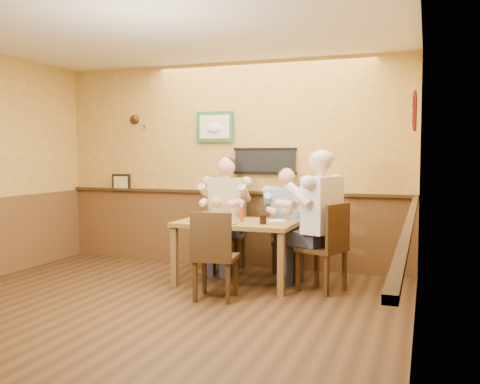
# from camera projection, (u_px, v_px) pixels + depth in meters

# --- Properties ---
(room) EXTENTS (5.02, 5.03, 2.81)m
(room) POSITION_uv_depth(u_px,v_px,m) (158.00, 139.00, 5.13)
(room) COLOR #321E0F
(room) RESTS_ON ground
(dining_table) EXTENTS (1.40, 0.90, 0.75)m
(dining_table) POSITION_uv_depth(u_px,v_px,m) (237.00, 229.00, 6.34)
(dining_table) COLOR brown
(dining_table) RESTS_ON ground
(chair_back_left) EXTENTS (0.46, 0.46, 0.95)m
(chair_back_left) POSITION_uv_depth(u_px,v_px,m) (227.00, 235.00, 7.09)
(chair_back_left) COLOR #3C2813
(chair_back_left) RESTS_ON ground
(chair_back_right) EXTENTS (0.49, 0.49, 0.86)m
(chair_back_right) POSITION_uv_depth(u_px,v_px,m) (286.00, 240.00, 6.95)
(chair_back_right) COLOR #3C2813
(chair_back_right) RESTS_ON ground
(chair_right_end) EXTENTS (0.60, 0.60, 1.00)m
(chair_right_end) POSITION_uv_depth(u_px,v_px,m) (322.00, 247.00, 6.01)
(chair_right_end) COLOR #3C2813
(chair_right_end) RESTS_ON ground
(chair_near_side) EXTENTS (0.49, 0.49, 0.95)m
(chair_near_side) POSITION_uv_depth(u_px,v_px,m) (216.00, 255.00, 5.67)
(chair_near_side) COLOR #3C2813
(chair_near_side) RESTS_ON ground
(diner_tan_shirt) EXTENTS (0.66, 0.66, 1.35)m
(diner_tan_shirt) POSITION_uv_depth(u_px,v_px,m) (227.00, 220.00, 7.07)
(diner_tan_shirt) COLOR #C8B289
(diner_tan_shirt) RESTS_ON ground
(diner_blue_polo) EXTENTS (0.70, 0.70, 1.23)m
(diner_blue_polo) POSITION_uv_depth(u_px,v_px,m) (286.00, 226.00, 6.94)
(diner_blue_polo) COLOR #829FC3
(diner_blue_polo) RESTS_ON ground
(diner_white_elder) EXTENTS (0.86, 0.86, 1.42)m
(diner_white_elder) POSITION_uv_depth(u_px,v_px,m) (322.00, 228.00, 6.00)
(diner_white_elder) COLOR silver
(diner_white_elder) RESTS_ON ground
(water_glass_left) EXTENTS (0.11, 0.11, 0.13)m
(water_glass_left) POSITION_uv_depth(u_px,v_px,m) (206.00, 217.00, 6.24)
(water_glass_left) COLOR white
(water_glass_left) RESTS_ON dining_table
(water_glass_mid) EXTENTS (0.10, 0.10, 0.13)m
(water_glass_mid) POSITION_uv_depth(u_px,v_px,m) (232.00, 219.00, 6.01)
(water_glass_mid) COLOR white
(water_glass_mid) RESTS_ON dining_table
(cola_tumbler) EXTENTS (0.09, 0.09, 0.10)m
(cola_tumbler) POSITION_uv_depth(u_px,v_px,m) (263.00, 220.00, 6.04)
(cola_tumbler) COLOR black
(cola_tumbler) RESTS_ON dining_table
(hot_sauce_bottle) EXTENTS (0.05, 0.05, 0.20)m
(hot_sauce_bottle) POSITION_uv_depth(u_px,v_px,m) (242.00, 213.00, 6.29)
(hot_sauce_bottle) COLOR #B63313
(hot_sauce_bottle) RESTS_ON dining_table
(salt_shaker) EXTENTS (0.04, 0.04, 0.09)m
(salt_shaker) POSITION_uv_depth(u_px,v_px,m) (220.00, 217.00, 6.38)
(salt_shaker) COLOR silver
(salt_shaker) RESTS_ON dining_table
(pepper_shaker) EXTENTS (0.04, 0.04, 0.08)m
(pepper_shaker) POSITION_uv_depth(u_px,v_px,m) (221.00, 217.00, 6.38)
(pepper_shaker) COLOR black
(pepper_shaker) RESTS_ON dining_table
(plate_far_left) EXTENTS (0.24, 0.24, 0.01)m
(plate_far_left) POSITION_uv_depth(u_px,v_px,m) (215.00, 217.00, 6.67)
(plate_far_left) COLOR white
(plate_far_left) RESTS_ON dining_table
(plate_far_right) EXTENTS (0.23, 0.23, 0.01)m
(plate_far_right) POSITION_uv_depth(u_px,v_px,m) (278.00, 221.00, 6.30)
(plate_far_right) COLOR white
(plate_far_right) RESTS_ON dining_table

